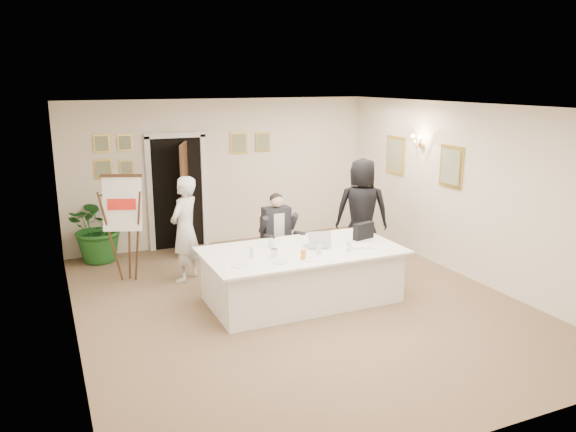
% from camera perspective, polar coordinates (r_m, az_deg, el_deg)
% --- Properties ---
extents(floor, '(7.00, 7.00, 0.00)m').
position_cam_1_polar(floor, '(8.23, 0.95, -8.80)').
color(floor, brown).
rests_on(floor, ground).
extents(ceiling, '(6.00, 7.00, 0.02)m').
position_cam_1_polar(ceiling, '(7.61, 1.03, 11.07)').
color(ceiling, white).
rests_on(ceiling, wall_back).
extents(wall_back, '(6.00, 0.10, 2.80)m').
position_cam_1_polar(wall_back, '(11.02, -6.72, 4.47)').
color(wall_back, beige).
rests_on(wall_back, floor).
extents(wall_front, '(6.00, 0.10, 2.80)m').
position_cam_1_polar(wall_front, '(4.99, 18.34, -7.57)').
color(wall_front, beige).
rests_on(wall_front, floor).
extents(wall_left, '(0.10, 7.00, 2.80)m').
position_cam_1_polar(wall_left, '(7.11, -21.51, -1.51)').
color(wall_left, beige).
rests_on(wall_left, floor).
extents(wall_right, '(0.10, 7.00, 2.80)m').
position_cam_1_polar(wall_right, '(9.44, 17.76, 2.37)').
color(wall_right, beige).
rests_on(wall_right, floor).
extents(doorway, '(1.14, 0.86, 2.20)m').
position_cam_1_polar(doorway, '(10.68, -10.90, 2.08)').
color(doorway, black).
rests_on(doorway, floor).
extents(pictures_back_wall, '(3.40, 0.06, 0.80)m').
position_cam_1_polar(pictures_back_wall, '(10.72, -10.85, 6.50)').
color(pictures_back_wall, gold).
rests_on(pictures_back_wall, wall_back).
extents(pictures_right_wall, '(0.06, 2.20, 0.80)m').
position_cam_1_polar(pictures_right_wall, '(10.28, 13.35, 5.51)').
color(pictures_right_wall, gold).
rests_on(pictures_right_wall, wall_right).
extents(wall_sconce, '(0.20, 0.30, 0.24)m').
position_cam_1_polar(wall_sconce, '(10.19, 13.15, 7.44)').
color(wall_sconce, '#B5953A').
rests_on(wall_sconce, wall_right).
extents(conference_table, '(2.83, 1.51, 0.78)m').
position_cam_1_polar(conference_table, '(8.19, 1.42, -5.96)').
color(conference_table, white).
rests_on(conference_table, floor).
extents(seated_man, '(0.69, 0.72, 1.40)m').
position_cam_1_polar(seated_man, '(9.10, -1.07, -1.92)').
color(seated_man, black).
rests_on(seated_man, floor).
extents(flip_chart, '(0.62, 0.47, 1.71)m').
position_cam_1_polar(flip_chart, '(9.18, -16.16, -1.74)').
color(flip_chart, '#391E12').
rests_on(flip_chart, floor).
extents(standing_man, '(0.73, 0.72, 1.69)m').
position_cam_1_polar(standing_man, '(9.02, -10.42, -1.32)').
color(standing_man, silver).
rests_on(standing_man, floor).
extents(standing_woman, '(1.08, 0.96, 1.85)m').
position_cam_1_polar(standing_woman, '(9.80, 7.52, 0.47)').
color(standing_woman, black).
rests_on(standing_woman, floor).
extents(potted_palm, '(1.39, 1.28, 1.30)m').
position_cam_1_polar(potted_palm, '(10.43, -18.58, -0.88)').
color(potted_palm, '#1E5A1F').
rests_on(potted_palm, floor).
extents(laptop, '(0.40, 0.42, 0.28)m').
position_cam_1_polar(laptop, '(8.17, 2.86, -2.19)').
color(laptop, '#B7BABC').
rests_on(laptop, conference_table).
extents(laptop_bag, '(0.37, 0.18, 0.25)m').
position_cam_1_polar(laptop_bag, '(8.64, 7.68, -1.51)').
color(laptop_bag, black).
rests_on(laptop_bag, conference_table).
extents(paper_stack, '(0.34, 0.28, 0.03)m').
position_cam_1_polar(paper_stack, '(8.24, 7.52, -3.06)').
color(paper_stack, white).
rests_on(paper_stack, conference_table).
extents(plate_left, '(0.29, 0.29, 0.01)m').
position_cam_1_polar(plate_left, '(7.39, -4.87, -5.03)').
color(plate_left, white).
rests_on(plate_left, conference_table).
extents(plate_mid, '(0.26, 0.26, 0.01)m').
position_cam_1_polar(plate_mid, '(7.50, -0.70, -4.68)').
color(plate_mid, white).
rests_on(plate_mid, conference_table).
extents(plate_near, '(0.27, 0.27, 0.01)m').
position_cam_1_polar(plate_near, '(7.61, 2.40, -4.43)').
color(plate_near, white).
rests_on(plate_near, conference_table).
extents(glass_a, '(0.06, 0.06, 0.14)m').
position_cam_1_polar(glass_a, '(7.72, -3.68, -3.70)').
color(glass_a, silver).
rests_on(glass_a, conference_table).
extents(glass_b, '(0.08, 0.08, 0.14)m').
position_cam_1_polar(glass_b, '(7.82, 3.18, -3.46)').
color(glass_b, silver).
rests_on(glass_b, conference_table).
extents(glass_c, '(0.06, 0.06, 0.14)m').
position_cam_1_polar(glass_c, '(8.01, 6.19, -3.09)').
color(glass_c, silver).
rests_on(glass_c, conference_table).
extents(glass_d, '(0.09, 0.09, 0.14)m').
position_cam_1_polar(glass_d, '(8.11, -1.74, -2.80)').
color(glass_d, silver).
rests_on(glass_d, conference_table).
extents(oj_glass, '(0.09, 0.09, 0.13)m').
position_cam_1_polar(oj_glass, '(7.61, 1.56, -3.96)').
color(oj_glass, orange).
rests_on(oj_glass, conference_table).
extents(steel_jug, '(0.12, 0.12, 0.11)m').
position_cam_1_polar(steel_jug, '(7.73, -1.39, -3.75)').
color(steel_jug, silver).
rests_on(steel_jug, conference_table).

